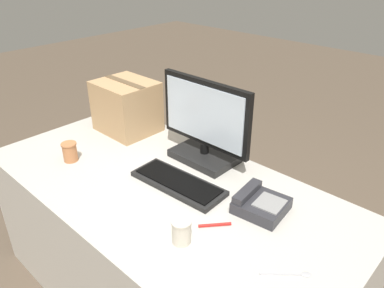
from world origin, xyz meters
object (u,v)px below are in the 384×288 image
(desk_phone, at_px, (260,204))
(cardboard_box, at_px, (127,106))
(paper_cup_left, at_px, (70,152))
(pen_marker, at_px, (215,225))
(keyboard, at_px, (178,183))
(spoon, at_px, (294,274))
(monitor, at_px, (205,128))
(paper_cup_right, at_px, (181,231))

(desk_phone, height_order, cardboard_box, cardboard_box)
(paper_cup_left, xyz_separation_m, pen_marker, (0.86, 0.11, -0.04))
(keyboard, height_order, spoon, keyboard)
(paper_cup_left, distance_m, spoon, 1.21)
(paper_cup_left, bearing_deg, monitor, 44.36)
(monitor, height_order, paper_cup_left, monitor)
(paper_cup_right, distance_m, spoon, 0.41)
(keyboard, relative_size, paper_cup_right, 4.76)
(keyboard, height_order, pen_marker, keyboard)
(paper_cup_right, xyz_separation_m, spoon, (0.38, 0.14, -0.05))
(keyboard, distance_m, cardboard_box, 0.68)
(monitor, relative_size, paper_cup_left, 5.35)
(cardboard_box, bearing_deg, paper_cup_right, -27.26)
(paper_cup_right, bearing_deg, cardboard_box, 152.74)
(paper_cup_left, height_order, pen_marker, paper_cup_left)
(keyboard, distance_m, paper_cup_right, 0.37)
(monitor, height_order, paper_cup_right, monitor)
(pen_marker, bearing_deg, monitor, 86.32)
(spoon, bearing_deg, keyboard, 128.34)
(desk_phone, bearing_deg, paper_cup_left, -167.81)
(monitor, xyz_separation_m, paper_cup_right, (0.34, -0.51, -0.13))
(monitor, relative_size, cardboard_box, 1.60)
(desk_phone, bearing_deg, keyboard, -171.18)
(paper_cup_left, xyz_separation_m, spoon, (1.21, 0.11, -0.05))
(pen_marker, bearing_deg, paper_cup_right, -152.50)
(paper_cup_right, height_order, cardboard_box, cardboard_box)
(monitor, height_order, desk_phone, monitor)
(keyboard, bearing_deg, cardboard_box, 158.11)
(paper_cup_left, bearing_deg, paper_cup_right, -2.52)
(desk_phone, height_order, spoon, desk_phone)
(desk_phone, height_order, pen_marker, desk_phone)
(desk_phone, xyz_separation_m, cardboard_box, (-1.00, 0.11, 0.12))
(spoon, distance_m, cardboard_box, 1.33)
(spoon, bearing_deg, monitor, 110.86)
(keyboard, bearing_deg, paper_cup_left, -162.10)
(monitor, bearing_deg, cardboard_box, -175.31)
(spoon, xyz_separation_m, cardboard_box, (-1.28, 0.32, 0.15))
(desk_phone, distance_m, paper_cup_right, 0.37)
(paper_cup_left, bearing_deg, cardboard_box, 99.99)
(paper_cup_right, xyz_separation_m, pen_marker, (0.03, 0.15, -0.04))
(keyboard, relative_size, desk_phone, 2.15)
(monitor, bearing_deg, paper_cup_left, -135.64)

